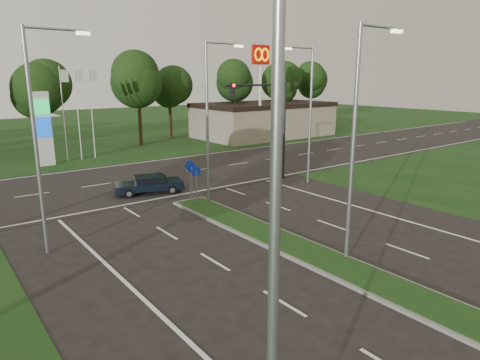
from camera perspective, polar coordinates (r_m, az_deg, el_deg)
verge_far at (r=60.70m, az=-25.57°, el=5.53°), size 160.00×50.00×0.02m
cross_road at (r=31.39m, az=-13.45°, el=0.10°), size 160.00×12.00×0.02m
median_kerb at (r=16.20m, az=17.73°, el=-12.91°), size 2.00×26.00×0.12m
commercial_building at (r=52.89m, az=3.22°, el=8.01°), size 16.00×9.00×4.00m
streetlight_median_near at (r=16.69m, az=15.36°, el=6.10°), size 2.53×0.22×9.00m
streetlight_median_far at (r=24.07m, az=-4.00°, el=8.70°), size 2.53×0.22×9.00m
streetlight_left_near at (r=5.96m, az=6.09°, el=-6.46°), size 2.53×0.22×9.00m
streetlight_left_far at (r=18.57m, az=-25.16°, el=6.01°), size 2.53×0.22×9.00m
streetlight_right_far at (r=29.08m, az=9.12°, el=9.40°), size 2.53×0.22×9.00m
traffic_signal at (r=29.44m, az=4.05°, el=8.75°), size 5.10×0.42×7.00m
median_signs at (r=24.40m, az=-6.35°, el=0.71°), size 1.16×1.76×2.38m
gas_pylon at (r=38.23m, az=-24.57°, el=6.48°), size 5.80×1.26×8.00m
mcdonalds_sign at (r=46.99m, az=2.77°, el=14.63°), size 2.20×0.47×10.40m
treeline_far at (r=45.66m, az=-22.21°, el=12.25°), size 6.00×6.00×9.90m
navy_sedan at (r=27.31m, az=-12.03°, el=-0.51°), size 4.41×2.80×1.13m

